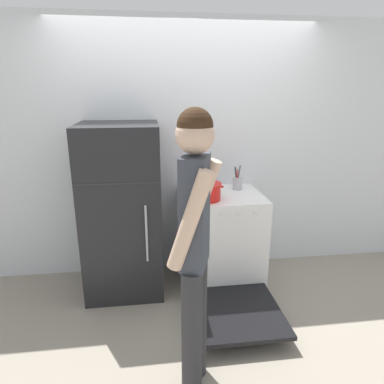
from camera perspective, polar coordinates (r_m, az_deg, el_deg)
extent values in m
plane|color=gray|center=(3.91, -0.91, -11.99)|extent=(14.00, 14.00, 0.00)
cube|color=silver|center=(3.51, -1.07, 6.81)|extent=(10.00, 0.06, 2.55)
cube|color=black|center=(3.26, -11.53, -3.00)|extent=(0.71, 0.68, 1.60)
cube|color=#2D2D2D|center=(2.83, -12.37, 1.35)|extent=(0.69, 0.01, 0.01)
cylinder|color=#B2B5BA|center=(2.96, -7.59, -6.94)|extent=(0.02, 0.02, 0.51)
cube|color=white|center=(3.45, 4.72, -7.69)|extent=(0.78, 0.69, 0.92)
cube|color=black|center=(3.28, 4.91, -0.54)|extent=(0.76, 0.67, 0.02)
cube|color=black|center=(3.17, 5.92, -10.19)|extent=(0.68, 0.05, 0.70)
cylinder|color=black|center=(3.12, 2.30, -1.30)|extent=(0.22, 0.22, 0.01)
cylinder|color=black|center=(3.20, 8.50, -1.03)|extent=(0.22, 0.22, 0.01)
cylinder|color=black|center=(3.38, 1.52, 0.14)|extent=(0.22, 0.22, 0.01)
cylinder|color=black|center=(3.45, 7.28, 0.36)|extent=(0.22, 0.22, 0.01)
cylinder|color=silver|center=(2.93, 1.88, -3.91)|extent=(0.04, 0.02, 0.04)
cylinder|color=silver|center=(2.96, 4.86, -3.76)|extent=(0.04, 0.02, 0.04)
cylinder|color=silver|center=(3.00, 7.78, -3.60)|extent=(0.04, 0.02, 0.04)
cylinder|color=silver|center=(3.04, 10.61, -3.44)|extent=(0.04, 0.02, 0.04)
cube|color=black|center=(3.02, 7.53, -19.20)|extent=(0.72, 0.74, 0.04)
cube|color=#99999E|center=(3.39, 5.01, -8.97)|extent=(0.64, 0.38, 0.01)
cylinder|color=red|center=(3.10, 2.32, -0.05)|extent=(0.27, 0.27, 0.14)
cylinder|color=red|center=(3.08, 2.34, 1.33)|extent=(0.28, 0.28, 0.02)
sphere|color=black|center=(3.07, 2.34, 1.70)|extent=(0.03, 0.03, 0.03)
cylinder|color=red|center=(3.07, -0.37, 0.70)|extent=(0.03, 0.02, 0.02)
cylinder|color=red|center=(3.11, 4.99, 0.89)|extent=(0.03, 0.02, 0.02)
cylinder|color=silver|center=(3.37, 1.72, 1.07)|extent=(0.16, 0.16, 0.11)
cone|color=silver|center=(3.35, 1.73, 2.18)|extent=(0.15, 0.15, 0.03)
sphere|color=black|center=(3.34, 1.74, 2.58)|extent=(0.02, 0.02, 0.02)
cone|color=silver|center=(3.38, 2.99, 1.29)|extent=(0.09, 0.03, 0.08)
torus|color=black|center=(3.34, 1.74, 2.99)|extent=(0.13, 0.01, 0.13)
cylinder|color=#B7BABF|center=(3.44, 7.60, 1.42)|extent=(0.09, 0.09, 0.12)
cylinder|color=#9E7547|center=(3.44, 7.60, 2.25)|extent=(0.02, 0.04, 0.17)
cylinder|color=#232326|center=(3.44, 7.35, 2.54)|extent=(0.04, 0.01, 0.20)
cylinder|color=#B2B5BA|center=(3.42, 7.75, 2.39)|extent=(0.04, 0.01, 0.20)
cylinder|color=#4C4C51|center=(3.41, 7.74, 2.58)|extent=(0.04, 0.02, 0.23)
cylinder|color=#C63D33|center=(3.42, 7.55, 2.24)|extent=(0.02, 0.03, 0.18)
cylinder|color=#2D2D30|center=(2.27, -0.04, -22.84)|extent=(0.13, 0.13, 0.88)
cylinder|color=#2D2D30|center=(2.40, 0.85, -20.23)|extent=(0.13, 0.13, 0.88)
cube|color=#383D47|center=(1.95, 0.47, -3.46)|extent=(0.21, 0.28, 0.66)
cylinder|color=beige|center=(1.83, -0.36, -4.92)|extent=(0.28, 0.17, 0.59)
cylinder|color=beige|center=(2.08, 1.20, -2.18)|extent=(0.28, 0.17, 0.59)
sphere|color=beige|center=(1.84, 0.50, 9.53)|extent=(0.21, 0.21, 0.21)
sphere|color=#382314|center=(1.84, 0.51, 11.01)|extent=(0.20, 0.20, 0.20)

